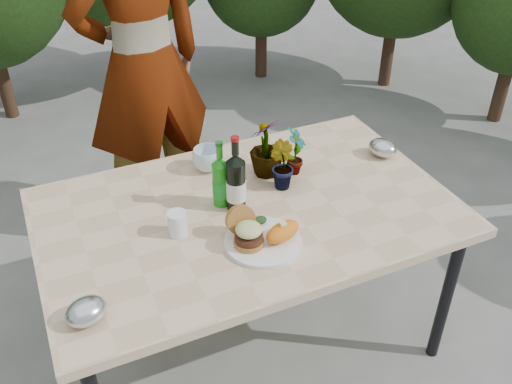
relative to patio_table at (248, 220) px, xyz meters
name	(u,v)px	position (x,y,z in m)	size (l,w,h in m)	color
ground	(249,337)	(0.00, 0.00, -0.69)	(80.00, 80.00, 0.00)	slate
patio_table	(248,220)	(0.00, 0.00, 0.00)	(1.60, 1.00, 0.75)	beige
dinner_plate	(263,242)	(-0.03, -0.21, 0.06)	(0.28, 0.28, 0.01)	white
burger_stack	(247,231)	(-0.09, -0.20, 0.12)	(0.11, 0.16, 0.11)	#B7722D
sweet_potato	(283,232)	(0.03, -0.23, 0.10)	(0.15, 0.08, 0.06)	orange
grilled_veg	(257,222)	(-0.02, -0.12, 0.09)	(0.08, 0.05, 0.03)	olive
wine_bottle	(236,183)	(-0.04, 0.02, 0.17)	(0.08, 0.08, 0.32)	black
sparkling_water	(221,182)	(-0.08, 0.07, 0.16)	(0.07, 0.07, 0.28)	#1C8918
plastic_cup	(178,224)	(-0.29, -0.04, 0.10)	(0.07, 0.07, 0.10)	white
seedling_left	(295,151)	(0.28, 0.15, 0.17)	(0.12, 0.08, 0.22)	#2D5C1F
seedling_mid	(281,165)	(0.19, 0.09, 0.16)	(0.11, 0.09, 0.20)	#24571D
seedling_right	(267,147)	(0.17, 0.20, 0.19)	(0.14, 0.14, 0.26)	#27571D
blue_bowl	(207,159)	(-0.04, 0.33, 0.11)	(0.13, 0.13, 0.10)	silver
foil_packet_left	(86,311)	(-0.68, -0.32, 0.10)	(0.13, 0.11, 0.08)	silver
foil_packet_right	(383,148)	(0.71, 0.12, 0.10)	(0.13, 0.11, 0.08)	#BABCC2
person	(143,66)	(-0.12, 1.02, 0.28)	(0.71, 0.46, 1.94)	#916648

